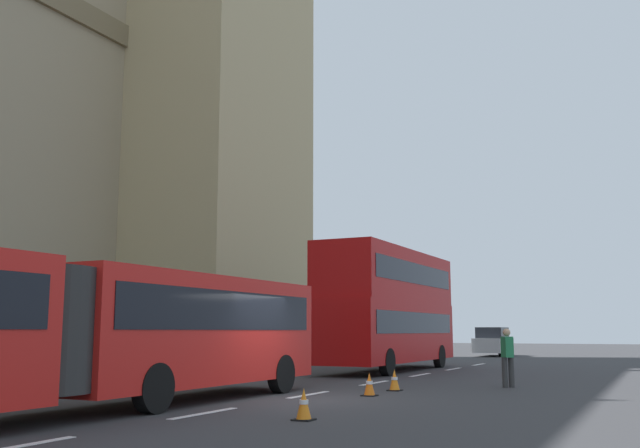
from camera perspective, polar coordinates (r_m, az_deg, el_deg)
ground_plane at (r=17.65m, az=-2.75°, el=-13.85°), size 160.00×160.00×0.00m
lane_centre_marking at (r=20.78m, az=2.00°, el=-13.04°), size 34.40×0.16×0.01m
articulated_bus at (r=14.02m, az=-22.20°, el=-7.45°), size 17.81×2.54×2.90m
double_decker_bus at (r=29.93m, az=5.57°, el=-6.45°), size 10.36×2.54×4.90m
sedan_lead at (r=48.27m, az=13.74°, el=-9.17°), size 4.40×1.86×1.85m
traffic_cone_west at (r=13.47m, az=-1.31°, el=-14.29°), size 0.36×0.36×0.58m
traffic_cone_middle at (r=18.41m, az=3.98°, el=-12.73°), size 0.36×0.36×0.58m
traffic_cone_east at (r=20.04m, az=6.00°, el=-12.37°), size 0.36×0.36×0.58m
pedestrian_near_cones at (r=21.79m, az=14.81°, el=-10.16°), size 0.47×0.42×1.69m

